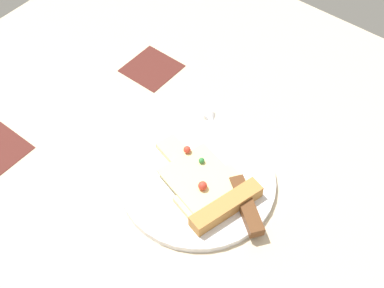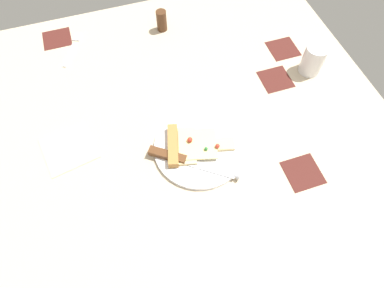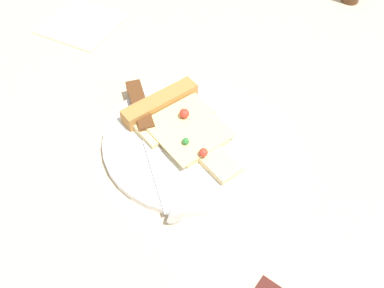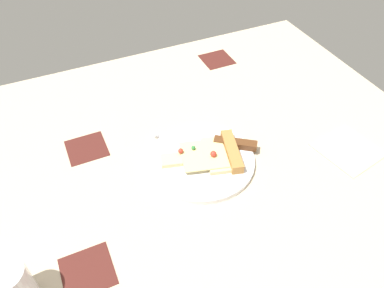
{
  "view_description": "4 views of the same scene",
  "coord_description": "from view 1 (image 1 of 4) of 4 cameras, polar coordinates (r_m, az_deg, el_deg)",
  "views": [
    {
      "loc": [
        29.65,
        -31.74,
        70.86
      ],
      "look_at": [
        -4.28,
        10.42,
        3.74
      ],
      "focal_mm": 51.54,
      "sensor_mm": 36.0,
      "label": 1
    },
    {
      "loc": [
        14.67,
        47.08,
        75.48
      ],
      "look_at": [
        1.47,
        6.74,
        2.7
      ],
      "focal_mm": 30.45,
      "sensor_mm": 36.0,
      "label": 2
    },
    {
      "loc": [
        -23.6,
        37.06,
        44.92
      ],
      "look_at": [
        -1.93,
        8.52,
        1.87
      ],
      "focal_mm": 38.95,
      "sensor_mm": 36.0,
      "label": 3
    },
    {
      "loc": [
        -26.3,
        -44.79,
        62.87
      ],
      "look_at": [
        -1.37,
        10.32,
        3.15
      ],
      "focal_mm": 35.12,
      "sensor_mm": 36.0,
      "label": 4
    }
  ],
  "objects": [
    {
      "name": "knife",
      "position": [
        0.85,
        4.63,
        -3.91
      ],
      "size": [
        20.68,
        15.77,
        2.45
      ],
      "rotation": [
        0.0,
        0.0,
        0.94
      ],
      "color": "silver",
      "rests_on": "plate"
    },
    {
      "name": "pizza_slice",
      "position": [
        0.84,
        1.69,
        -4.51
      ],
      "size": [
        18.83,
        13.42,
        2.69
      ],
      "rotation": [
        0.0,
        0.0,
        1.31
      ],
      "color": "beige",
      "rests_on": "plate"
    },
    {
      "name": "ground_plane",
      "position": [
        0.84,
        -2.2,
        -7.96
      ],
      "size": [
        113.94,
        113.94,
        3.0
      ],
      "color": "#C6B293",
      "rests_on": "ground"
    },
    {
      "name": "plate",
      "position": [
        0.86,
        0.61,
        -3.87
      ],
      "size": [
        24.2,
        24.2,
        1.13
      ],
      "primitive_type": "cylinder",
      "color": "silver",
      "rests_on": "ground_plane"
    }
  ]
}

